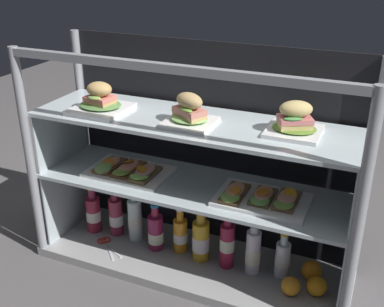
{
  "coord_description": "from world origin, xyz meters",
  "views": [
    {
      "loc": [
        0.67,
        -1.53,
        1.28
      ],
      "look_at": [
        0.0,
        0.0,
        0.53
      ],
      "focal_mm": 44.72,
      "sensor_mm": 36.0,
      "label": 1
    }
  ],
  "objects": [
    {
      "name": "orange_fruit_rolled_forward",
      "position": [
        0.49,
        0.06,
        0.08
      ],
      "size": [
        0.08,
        0.08,
        0.08
      ],
      "primitive_type": "sphere",
      "color": "orange",
      "rests_on": "case_base_deck"
    },
    {
      "name": "juice_bottle_back_left",
      "position": [
        -0.07,
        0.03,
        0.12
      ],
      "size": [
        0.06,
        0.06,
        0.21
      ],
      "color": "orange",
      "rests_on": "case_base_deck"
    },
    {
      "name": "kitchen_scissors",
      "position": [
        -0.39,
        -0.06,
        0.04
      ],
      "size": [
        0.17,
        0.15,
        0.01
      ],
      "color": "silver",
      "rests_on": "case_base_deck"
    },
    {
      "name": "juice_bottle_front_left_end",
      "position": [
        0.26,
        0.02,
        0.13
      ],
      "size": [
        0.06,
        0.06,
        0.23
      ],
      "color": "white",
      "rests_on": "case_base_deck"
    },
    {
      "name": "open_sandwich_tray_far_right",
      "position": [
        0.29,
        -0.03,
        0.41
      ],
      "size": [
        0.34,
        0.23,
        0.06
      ],
      "color": "white",
      "rests_on": "shelf_lower_glass"
    },
    {
      "name": "plated_roll_sandwich_far_right",
      "position": [
        0.01,
        -0.04,
        0.7
      ],
      "size": [
        0.18,
        0.18,
        0.12
      ],
      "color": "white",
      "rests_on": "shelf_upper_glass"
    },
    {
      "name": "plated_roll_sandwich_far_left",
      "position": [
        -0.37,
        -0.04,
        0.7
      ],
      "size": [
        0.21,
        0.21,
        0.12
      ],
      "color": "white",
      "rests_on": "shelf_upper_glass"
    },
    {
      "name": "riser_lower_tier",
      "position": [
        0.0,
        0.0,
        0.21
      ],
      "size": [
        1.24,
        0.34,
        0.34
      ],
      "color": "silver",
      "rests_on": "case_base_deck"
    },
    {
      "name": "juice_bottle_front_middle",
      "position": [
        -0.17,
        0.01,
        0.12
      ],
      "size": [
        0.07,
        0.07,
        0.22
      ],
      "color": "#8E1F4C",
      "rests_on": "case_base_deck"
    },
    {
      "name": "juice_bottle_back_center",
      "position": [
        -0.5,
        0.02,
        0.13
      ],
      "size": [
        0.07,
        0.07,
        0.23
      ],
      "color": "maroon",
      "rests_on": "case_base_deck"
    },
    {
      "name": "case_base_deck",
      "position": [
        0.0,
        0.0,
        0.02
      ],
      "size": [
        1.31,
        0.41,
        0.04
      ],
      "primitive_type": "cube",
      "color": "#9F9E9E",
      "rests_on": "ground"
    },
    {
      "name": "juice_bottle_front_fourth",
      "position": [
        0.15,
        0.01,
        0.14
      ],
      "size": [
        0.06,
        0.06,
        0.24
      ],
      "color": "#9D1E3D",
      "rests_on": "case_base_deck"
    },
    {
      "name": "ground_plane",
      "position": [
        0.0,
        0.0,
        -0.01
      ],
      "size": [
        6.0,
        6.0,
        0.02
      ],
      "primitive_type": "cube",
      "color": "#575354",
      "rests_on": "ground"
    },
    {
      "name": "orange_fruit_near_left_post",
      "position": [
        0.43,
        -0.06,
        0.08
      ],
      "size": [
        0.07,
        0.07,
        0.07
      ],
      "primitive_type": "sphere",
      "color": "orange",
      "rests_on": "case_base_deck"
    },
    {
      "name": "shelf_upper_glass",
      "position": [
        0.0,
        0.0,
        0.65
      ],
      "size": [
        1.25,
        0.36,
        0.01
      ],
      "primitive_type": "cube",
      "color": "silver",
      "rests_on": "riser_upper_tier"
    },
    {
      "name": "plated_roll_sandwich_near_right_corner",
      "position": [
        0.38,
        0.02,
        0.7
      ],
      "size": [
        0.19,
        0.19,
        0.12
      ],
      "color": "white",
      "rests_on": "shelf_upper_glass"
    },
    {
      "name": "juice_bottle_back_right",
      "position": [
        0.03,
        0.01,
        0.13
      ],
      "size": [
        0.07,
        0.07,
        0.24
      ],
      "color": "gold",
      "rests_on": "case_base_deck"
    },
    {
      "name": "juice_bottle_tucked_behind",
      "position": [
        -0.29,
        0.03,
        0.14
      ],
      "size": [
        0.06,
        0.06,
        0.24
      ],
      "color": "white",
      "rests_on": "case_base_deck"
    },
    {
      "name": "case_frame",
      "position": [
        0.0,
        0.11,
        0.5
      ],
      "size": [
        1.31,
        0.41,
        0.92
      ],
      "color": "gray",
      "rests_on": "ground"
    },
    {
      "name": "juice_bottle_front_second",
      "position": [
        0.38,
        0.04,
        0.12
      ],
      "size": [
        0.06,
        0.06,
        0.21
      ],
      "color": "silver",
      "rests_on": "case_base_deck"
    },
    {
      "name": "shelf_lower_glass",
      "position": [
        0.0,
        0.0,
        0.38
      ],
      "size": [
        1.25,
        0.36,
        0.01
      ],
      "primitive_type": "cube",
      "color": "silver",
      "rests_on": "riser_lower_tier"
    },
    {
      "name": "orange_fruit_beside_bottles",
      "position": [
        0.53,
        -0.02,
        0.08
      ],
      "size": [
        0.08,
        0.08,
        0.08
      ],
      "primitive_type": "sphere",
      "color": "orange",
      "rests_on": "case_base_deck"
    },
    {
      "name": "riser_upper_tier",
      "position": [
        0.0,
        0.0,
        0.52
      ],
      "size": [
        1.24,
        0.34,
        0.25
      ],
      "color": "silver",
      "rests_on": "shelf_lower_glass"
    },
    {
      "name": "open_sandwich_tray_near_left_corner",
      "position": [
        -0.28,
        -0.02,
        0.41
      ],
      "size": [
        0.34,
        0.22,
        0.06
      ],
      "color": "white",
      "rests_on": "shelf_lower_glass"
    },
    {
      "name": "juice_bottle_near_post",
      "position": [
        -0.39,
        0.04,
        0.13
      ],
      "size": [
        0.06,
        0.06,
        0.22
      ],
      "color": "#972942",
      "rests_on": "case_base_deck"
    }
  ]
}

